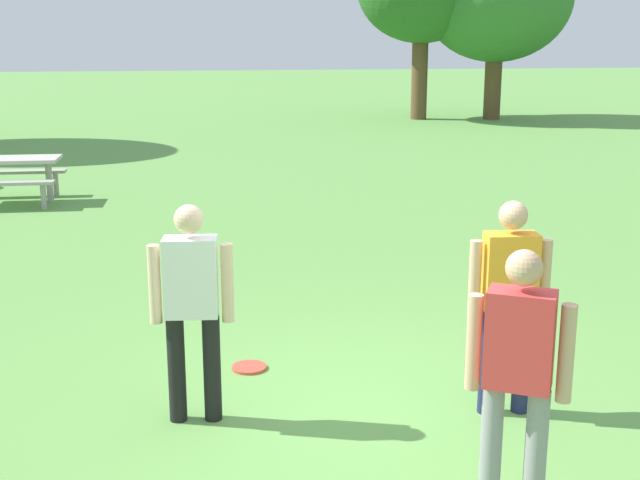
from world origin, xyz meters
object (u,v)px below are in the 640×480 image
Objects in this scene: person_thrower at (192,299)px; picnic_table_near at (8,170)px; frisbee at (249,367)px; person_catcher at (509,294)px; person_bystander at (518,367)px.

person_thrower reaches higher than picnic_table_near.
frisbee is (0.46, 0.91, -0.93)m from person_thrower.
person_catcher is 0.94× the size of picnic_table_near.
frisbee is (-1.85, 1.14, -0.93)m from person_catcher.
person_catcher is (2.31, -0.23, 0.00)m from person_thrower.
person_bystander is (-0.47, -1.34, 0.00)m from person_catcher.
picnic_table_near is (-3.47, 7.87, 0.55)m from frisbee.
frisbee is (-1.38, 2.48, -0.93)m from person_bystander.
person_bystander is at bearing -64.88° from picnic_table_near.
person_thrower is at bearing -71.12° from picnic_table_near.
person_thrower is 1.00× the size of person_bystander.
person_catcher is at bearing -59.45° from picnic_table_near.
person_catcher reaches higher than picnic_table_near.
person_catcher is 5.50× the size of frisbee.
picnic_table_near is (-3.00, 8.78, -0.38)m from person_thrower.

